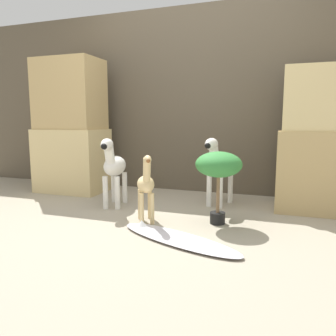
{
  "coord_description": "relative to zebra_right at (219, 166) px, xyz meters",
  "views": [
    {
      "loc": [
        1.02,
        -2.46,
        0.87
      ],
      "look_at": [
        -0.06,
        0.66,
        0.39
      ],
      "focal_mm": 35.0,
      "sensor_mm": 36.0,
      "label": 1
    }
  ],
  "objects": [
    {
      "name": "wall_back",
      "position": [
        -0.44,
        0.63,
        0.69
      ],
      "size": [
        6.4,
        0.08,
        2.2
      ],
      "color": "brown",
      "rests_on": "ground_plane"
    },
    {
      "name": "ground_plane",
      "position": [
        -0.44,
        -0.82,
        -0.41
      ],
      "size": [
        14.0,
        14.0,
        0.0
      ],
      "primitive_type": "plane",
      "color": "#9E937F"
    },
    {
      "name": "surfboard",
      "position": [
        -0.1,
        -1.1,
        -0.39
      ],
      "size": [
        1.08,
        0.64,
        0.08
      ],
      "color": "silver",
      "rests_on": "ground_plane"
    },
    {
      "name": "potted_palm_front",
      "position": [
        0.11,
        -0.61,
        0.07
      ],
      "size": [
        0.39,
        0.39,
        0.61
      ],
      "color": "black",
      "rests_on": "ground_plane"
    },
    {
      "name": "rock_pillar_left",
      "position": [
        -1.83,
        0.11,
        0.35
      ],
      "size": [
        0.81,
        0.53,
        1.59
      ],
      "color": "#DBC184",
      "rests_on": "ground_plane"
    },
    {
      "name": "giraffe_figurine",
      "position": [
        -0.48,
        -0.77,
        -0.09
      ],
      "size": [
        0.26,
        0.35,
        0.6
      ],
      "color": "#E0C184",
      "rests_on": "ground_plane"
    },
    {
      "name": "zebra_right",
      "position": [
        0.0,
        0.0,
        0.0
      ],
      "size": [
        0.29,
        0.54,
        0.7
      ],
      "color": "white",
      "rests_on": "ground_plane"
    },
    {
      "name": "zebra_left",
      "position": [
        -0.99,
        -0.39,
        0.0
      ],
      "size": [
        0.27,
        0.54,
        0.7
      ],
      "color": "white",
      "rests_on": "ground_plane"
    },
    {
      "name": "rock_pillar_right",
      "position": [
        0.96,
        0.11,
        0.24
      ],
      "size": [
        0.81,
        0.53,
        1.36
      ],
      "color": "tan",
      "rests_on": "ground_plane"
    }
  ]
}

